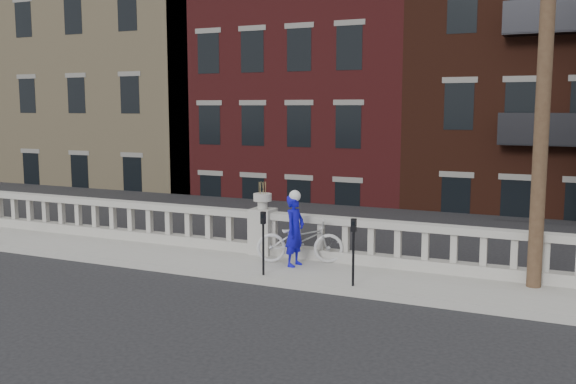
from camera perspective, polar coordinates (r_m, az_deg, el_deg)
ground at (r=12.45m, az=-10.63°, el=-9.79°), size 120.00×120.00×0.00m
sidewalk at (r=14.88m, az=-3.92°, el=-6.49°), size 32.00×2.20×0.15m
balustrade at (r=15.58m, az=-2.26°, el=-3.71°), size 28.00×0.34×1.03m
planter_pedestal at (r=15.54m, az=-2.27°, el=-3.02°), size 0.55×0.55×1.76m
lower_level at (r=33.34m, az=13.72°, el=5.55°), size 80.00×44.00×20.80m
utility_pole at (r=13.37m, az=22.03°, el=13.69°), size 1.60×0.28×10.00m
parking_meter_b at (r=13.52m, az=-2.22°, el=-3.91°), size 0.10×0.09×1.36m
parking_meter_c at (r=12.76m, az=5.84°, el=-4.64°), size 0.10×0.09×1.36m
bicycle at (r=14.67m, az=1.05°, el=-4.29°), size 2.10×1.41×1.04m
cyclist at (r=14.31m, az=0.61°, el=-3.45°), size 0.45×0.63×1.60m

